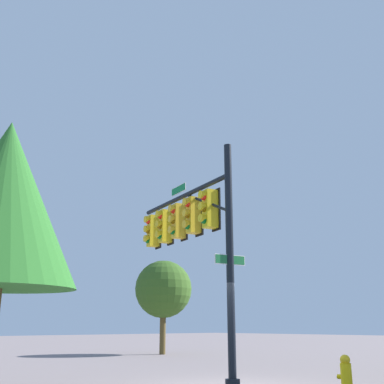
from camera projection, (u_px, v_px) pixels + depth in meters
signal_pole_assembly at (187, 227)px, 14.44m from camera, size 5.25×1.77×6.27m
fire_hydrant at (346, 375)px, 10.40m from camera, size 0.33×0.24×0.83m
tree_near at (3, 202)px, 10.08m from camera, size 3.29×3.29×5.83m
tree_mid at (163, 289)px, 25.32m from camera, size 3.02×3.02×4.83m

